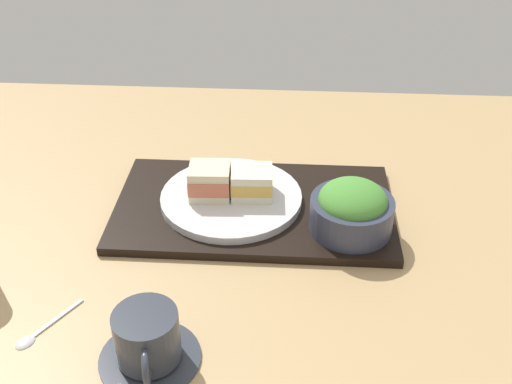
# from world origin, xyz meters

# --- Properties ---
(ground_plane) EXTENTS (1.40, 1.00, 0.03)m
(ground_plane) POSITION_xyz_m (0.00, 0.00, -0.01)
(ground_plane) COLOR tan
(serving_tray) EXTENTS (0.45, 0.26, 0.01)m
(serving_tray) POSITION_xyz_m (0.05, -0.02, 0.01)
(serving_tray) COLOR black
(serving_tray) RESTS_ON ground_plane
(sandwich_plate) EXTENTS (0.23, 0.23, 0.01)m
(sandwich_plate) POSITION_xyz_m (0.08, -0.03, 0.02)
(sandwich_plate) COLOR silver
(sandwich_plate) RESTS_ON serving_tray
(sandwich_near) EXTENTS (0.07, 0.06, 0.05)m
(sandwich_near) POSITION_xyz_m (0.05, -0.03, 0.05)
(sandwich_near) COLOR #EFE5C1
(sandwich_near) RESTS_ON sandwich_plate
(sandwich_far) EXTENTS (0.07, 0.06, 0.05)m
(sandwich_far) POSITION_xyz_m (0.12, -0.02, 0.05)
(sandwich_far) COLOR beige
(sandwich_far) RESTS_ON sandwich_plate
(salad_bowl) EXTENTS (0.13, 0.13, 0.08)m
(salad_bowl) POSITION_xyz_m (-0.11, 0.04, 0.05)
(salad_bowl) COLOR #33384C
(salad_bowl) RESTS_ON serving_tray
(coffee_cup) EXTENTS (0.13, 0.13, 0.08)m
(coffee_cup) POSITION_xyz_m (0.15, 0.30, 0.03)
(coffee_cup) COLOR #333842
(coffee_cup) RESTS_ON ground_plane
(teaspoon) EXTENTS (0.07, 0.10, 0.01)m
(teaspoon) POSITION_xyz_m (0.31, 0.27, 0.00)
(teaspoon) COLOR silver
(teaspoon) RESTS_ON ground_plane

